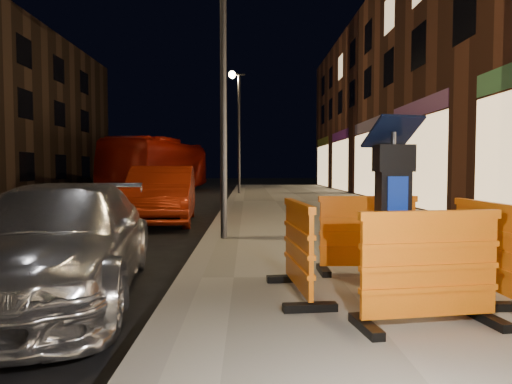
{
  "coord_description": "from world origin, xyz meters",
  "views": [
    {
      "loc": [
        0.69,
        -5.28,
        1.43
      ],
      "look_at": [
        0.8,
        1.0,
        1.1
      ],
      "focal_mm": 32.0,
      "sensor_mm": 36.0,
      "label": 1
    }
  ],
  "objects_px": {
    "parking_kiosk": "(393,211)",
    "car_red": "(162,223)",
    "barrier_kerbside": "(298,249)",
    "bus_doubledecker": "(161,192)",
    "barrier_bldgside": "(485,248)",
    "car_silver": "(60,296)",
    "barrier_front": "(430,269)",
    "barrier_back": "(367,235)"
  },
  "relations": [
    {
      "from": "parking_kiosk",
      "to": "car_red",
      "type": "distance_m",
      "value": 8.32
    },
    {
      "from": "barrier_kerbside",
      "to": "bus_doubledecker",
      "type": "xyz_separation_m",
      "value": [
        -5.66,
        22.59,
        -0.62
      ]
    },
    {
      "from": "barrier_bldgside",
      "to": "car_red",
      "type": "relative_size",
      "value": 0.27
    },
    {
      "from": "parking_kiosk",
      "to": "barrier_bldgside",
      "type": "xyz_separation_m",
      "value": [
        0.95,
        0.0,
        -0.37
      ]
    },
    {
      "from": "car_silver",
      "to": "car_red",
      "type": "distance_m",
      "value": 6.86
    },
    {
      "from": "barrier_front",
      "to": "car_red",
      "type": "distance_m",
      "value": 9.14
    },
    {
      "from": "parking_kiosk",
      "to": "barrier_front",
      "type": "relative_size",
      "value": 1.4
    },
    {
      "from": "barrier_front",
      "to": "barrier_kerbside",
      "type": "bearing_deg",
      "value": 126.65
    },
    {
      "from": "parking_kiosk",
      "to": "barrier_back",
      "type": "height_order",
      "value": "parking_kiosk"
    },
    {
      "from": "barrier_bldgside",
      "to": "bus_doubledecker",
      "type": "bearing_deg",
      "value": 17.17
    },
    {
      "from": "parking_kiosk",
      "to": "bus_doubledecker",
      "type": "height_order",
      "value": "parking_kiosk"
    },
    {
      "from": "parking_kiosk",
      "to": "car_silver",
      "type": "height_order",
      "value": "parking_kiosk"
    },
    {
      "from": "barrier_back",
      "to": "barrier_front",
      "type": "bearing_deg",
      "value": -90.35
    },
    {
      "from": "car_silver",
      "to": "bus_doubledecker",
      "type": "height_order",
      "value": "bus_doubledecker"
    },
    {
      "from": "parking_kiosk",
      "to": "bus_doubledecker",
      "type": "xyz_separation_m",
      "value": [
        -6.61,
        22.59,
        -0.99
      ]
    },
    {
      "from": "parking_kiosk",
      "to": "barrier_kerbside",
      "type": "distance_m",
      "value": 1.02
    },
    {
      "from": "barrier_kerbside",
      "to": "car_silver",
      "type": "height_order",
      "value": "barrier_kerbside"
    },
    {
      "from": "parking_kiosk",
      "to": "barrier_bldgside",
      "type": "bearing_deg",
      "value": -3.35
    },
    {
      "from": "bus_doubledecker",
      "to": "barrier_back",
      "type": "bearing_deg",
      "value": -63.72
    },
    {
      "from": "barrier_kerbside",
      "to": "barrier_bldgside",
      "type": "relative_size",
      "value": 1.0
    },
    {
      "from": "parking_kiosk",
      "to": "bus_doubledecker",
      "type": "relative_size",
      "value": 0.15
    },
    {
      "from": "barrier_back",
      "to": "barrier_bldgside",
      "type": "xyz_separation_m",
      "value": [
        0.95,
        -0.95,
        0.0
      ]
    },
    {
      "from": "parking_kiosk",
      "to": "barrier_kerbside",
      "type": "xyz_separation_m",
      "value": [
        -0.95,
        0.0,
        -0.37
      ]
    },
    {
      "from": "barrier_front",
      "to": "car_red",
      "type": "xyz_separation_m",
      "value": [
        -3.69,
        8.34,
        -0.62
      ]
    },
    {
      "from": "parking_kiosk",
      "to": "car_silver",
      "type": "bearing_deg",
      "value": 168.23
    },
    {
      "from": "barrier_front",
      "to": "car_red",
      "type": "relative_size",
      "value": 0.27
    },
    {
      "from": "parking_kiosk",
      "to": "bus_doubledecker",
      "type": "distance_m",
      "value": 23.56
    },
    {
      "from": "parking_kiosk",
      "to": "barrier_bldgside",
      "type": "height_order",
      "value": "parking_kiosk"
    },
    {
      "from": "barrier_kerbside",
      "to": "bus_doubledecker",
      "type": "relative_size",
      "value": 0.11
    },
    {
      "from": "barrier_front",
      "to": "car_red",
      "type": "bearing_deg",
      "value": 105.55
    },
    {
      "from": "parking_kiosk",
      "to": "barrier_back",
      "type": "bearing_deg",
      "value": 86.65
    },
    {
      "from": "barrier_kerbside",
      "to": "car_red",
      "type": "distance_m",
      "value": 7.91
    },
    {
      "from": "car_red",
      "to": "bus_doubledecker",
      "type": "xyz_separation_m",
      "value": [
        -2.92,
        15.2,
        0.0
      ]
    },
    {
      "from": "barrier_front",
      "to": "car_silver",
      "type": "xyz_separation_m",
      "value": [
        -3.55,
        1.48,
        -0.62
      ]
    },
    {
      "from": "barrier_back",
      "to": "barrier_bldgside",
      "type": "distance_m",
      "value": 1.34
    },
    {
      "from": "parking_kiosk",
      "to": "car_silver",
      "type": "relative_size",
      "value": 0.39
    },
    {
      "from": "car_red",
      "to": "barrier_kerbside",
      "type": "bearing_deg",
      "value": -74.64
    },
    {
      "from": "car_red",
      "to": "bus_doubledecker",
      "type": "height_order",
      "value": "bus_doubledecker"
    },
    {
      "from": "barrier_bldgside",
      "to": "bus_doubledecker",
      "type": "height_order",
      "value": "bus_doubledecker"
    },
    {
      "from": "barrier_bldgside",
      "to": "car_red",
      "type": "bearing_deg",
      "value": 30.81
    },
    {
      "from": "barrier_front",
      "to": "car_silver",
      "type": "bearing_deg",
      "value": 149.1
    },
    {
      "from": "bus_doubledecker",
      "to": "barrier_front",
      "type": "bearing_deg",
      "value": -65.02
    }
  ]
}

